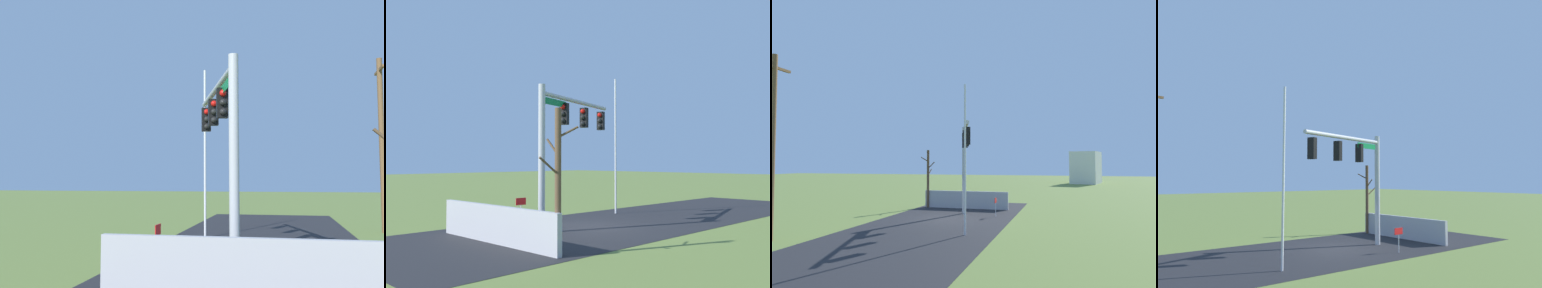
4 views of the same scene
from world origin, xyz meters
TOP-DOWN VIEW (x-y plane):
  - ground_plane at (0.00, 0.00)m, footprint 160.00×160.00m
  - road_surface at (-4.00, 0.00)m, footprint 28.00×8.00m
  - sidewalk_corner at (3.63, -0.40)m, footprint 6.00×6.00m
  - retaining_fence at (5.27, 0.24)m, footprint 0.20×6.61m
  - signal_mast at (0.76, -0.98)m, footprint 6.19×2.13m
  - flagpole at (-4.51, -2.48)m, footprint 0.10×0.10m
  - bare_tree at (5.14, 3.31)m, footprint 1.27×1.02m
  - open_sign at (1.82, -2.78)m, footprint 0.56×0.04m

SIDE VIEW (x-z plane):
  - ground_plane at x=0.00m, z-range 0.00..0.00m
  - sidewalk_corner at x=3.63m, z-range 0.00..0.01m
  - road_surface at x=-4.00m, z-range 0.00..0.01m
  - retaining_fence at x=5.27m, z-range 0.00..1.34m
  - open_sign at x=1.82m, z-range 0.30..1.52m
  - bare_tree at x=5.14m, z-range 0.06..4.61m
  - flagpole at x=-4.51m, z-range 0.00..7.45m
  - signal_mast at x=0.76m, z-range 1.28..7.32m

